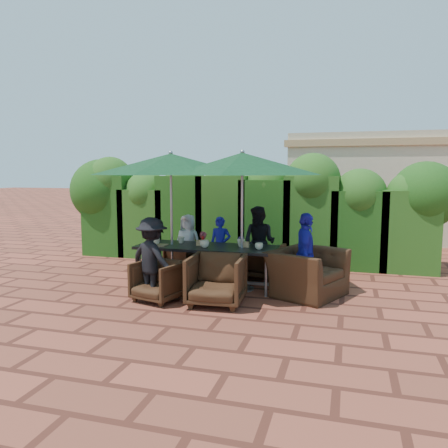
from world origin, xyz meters
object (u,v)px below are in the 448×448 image
(chair_near_left, at_px, (158,279))
(chair_end_right, at_px, (307,265))
(umbrella_right, at_px, (242,164))
(chair_far_right, at_px, (262,259))
(chair_far_left, at_px, (187,256))
(dining_table, at_px, (206,250))
(chair_near_right, at_px, (216,277))
(umbrella_left, at_px, (171,164))
(chair_far_mid, at_px, (226,259))

(chair_near_left, relative_size, chair_end_right, 0.60)
(umbrella_right, xyz_separation_m, chair_far_right, (0.19, 0.96, -1.84))
(umbrella_right, xyz_separation_m, chair_far_left, (-1.40, 0.94, -1.85))
(chair_end_right, bearing_deg, umbrella_right, 112.07)
(dining_table, bearing_deg, chair_far_left, 128.61)
(chair_near_right, bearing_deg, chair_near_left, 179.65)
(chair_far_left, xyz_separation_m, chair_end_right, (2.54, -1.00, 0.16))
(umbrella_left, relative_size, chair_far_mid, 4.20)
(dining_table, height_order, chair_near_left, dining_table)
(chair_near_right, distance_m, chair_end_right, 1.61)
(dining_table, bearing_deg, umbrella_left, -179.37)
(umbrella_right, bearing_deg, chair_near_left, -137.93)
(chair_far_right, relative_size, chair_near_right, 0.87)
(umbrella_right, xyz_separation_m, chair_near_right, (-0.17, -0.98, -1.78))
(umbrella_right, distance_m, chair_near_right, 2.04)
(umbrella_left, bearing_deg, chair_far_right, 31.86)
(chair_far_mid, bearing_deg, chair_far_right, 173.90)
(dining_table, distance_m, umbrella_right, 1.67)
(chair_far_left, relative_size, chair_end_right, 0.60)
(chair_end_right, bearing_deg, chair_far_mid, 85.60)
(dining_table, bearing_deg, chair_far_right, 47.78)
(umbrella_right, relative_size, chair_far_left, 3.75)
(chair_far_mid, bearing_deg, chair_far_left, -14.51)
(chair_far_mid, xyz_separation_m, chair_far_right, (0.74, 0.06, 0.03))
(umbrella_left, xyz_separation_m, chair_near_right, (1.16, -0.99, -1.78))
(chair_near_left, bearing_deg, chair_far_mid, 88.29)
(umbrella_left, xyz_separation_m, chair_far_right, (1.52, 0.94, -1.84))
(dining_table, height_order, umbrella_left, umbrella_left)
(umbrella_left, relative_size, chair_far_left, 4.03)
(dining_table, xyz_separation_m, umbrella_right, (0.66, -0.02, 1.54))
(umbrella_left, relative_size, chair_near_left, 4.05)
(chair_far_left, height_order, chair_end_right, chair_end_right)
(chair_far_right, bearing_deg, chair_near_right, 91.58)
(chair_far_right, bearing_deg, chair_far_left, 12.57)
(chair_near_left, xyz_separation_m, chair_end_right, (2.29, 0.98, 0.16))
(chair_near_right, bearing_deg, chair_end_right, 31.33)
(chair_far_mid, distance_m, chair_end_right, 1.95)
(chair_far_left, bearing_deg, chair_near_right, 146.93)
(umbrella_right, distance_m, chair_near_left, 2.41)
(chair_far_left, relative_size, chair_far_right, 0.95)
(umbrella_left, height_order, chair_near_right, umbrella_left)
(dining_table, relative_size, chair_far_mid, 3.67)
(chair_far_right, height_order, chair_end_right, chair_end_right)
(chair_near_right, height_order, chair_end_right, chair_end_right)
(umbrella_left, height_order, chair_far_right, umbrella_left)
(chair_far_left, bearing_deg, dining_table, 152.88)
(umbrella_left, bearing_deg, umbrella_right, -0.54)
(umbrella_left, bearing_deg, dining_table, 0.63)
(umbrella_right, bearing_deg, chair_far_mid, 121.64)
(chair_near_left, bearing_deg, umbrella_right, 57.51)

